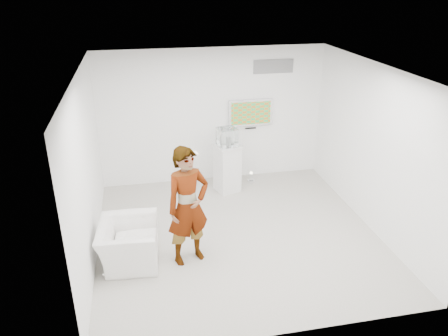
{
  "coord_description": "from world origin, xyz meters",
  "views": [
    {
      "loc": [
        -1.61,
        -6.66,
        4.37
      ],
      "look_at": [
        -0.13,
        0.6,
        1.09
      ],
      "focal_mm": 35.0,
      "sensor_mm": 36.0,
      "label": 1
    }
  ],
  "objects_px": {
    "tv": "(250,113)",
    "floor_uplight": "(251,177)",
    "pedestal": "(227,168)",
    "person": "(188,206)",
    "armchair": "(129,243)"
  },
  "relations": [
    {
      "from": "person",
      "to": "floor_uplight",
      "type": "height_order",
      "value": "person"
    },
    {
      "from": "tv",
      "to": "floor_uplight",
      "type": "bearing_deg",
      "value": -97.07
    },
    {
      "from": "floor_uplight",
      "to": "person",
      "type": "bearing_deg",
      "value": -123.46
    },
    {
      "from": "tv",
      "to": "pedestal",
      "type": "distance_m",
      "value": 1.37
    },
    {
      "from": "floor_uplight",
      "to": "tv",
      "type": "bearing_deg",
      "value": 82.93
    },
    {
      "from": "person",
      "to": "pedestal",
      "type": "relative_size",
      "value": 1.89
    },
    {
      "from": "person",
      "to": "floor_uplight",
      "type": "distance_m",
      "value": 3.31
    },
    {
      "from": "armchair",
      "to": "pedestal",
      "type": "xyz_separation_m",
      "value": [
        2.13,
        2.25,
        0.18
      ]
    },
    {
      "from": "tv",
      "to": "armchair",
      "type": "xyz_separation_m",
      "value": [
        -2.79,
        -2.89,
        -1.2
      ]
    },
    {
      "from": "pedestal",
      "to": "person",
      "type": "bearing_deg",
      "value": -115.54
    },
    {
      "from": "pedestal",
      "to": "floor_uplight",
      "type": "bearing_deg",
      "value": 24.14
    },
    {
      "from": "tv",
      "to": "person",
      "type": "relative_size",
      "value": 0.5
    },
    {
      "from": "person",
      "to": "tv",
      "type": "bearing_deg",
      "value": 38.92
    },
    {
      "from": "tv",
      "to": "floor_uplight",
      "type": "xyz_separation_m",
      "value": [
        -0.04,
        -0.36,
        -1.43
      ]
    },
    {
      "from": "tv",
      "to": "pedestal",
      "type": "relative_size",
      "value": 0.94
    }
  ]
}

